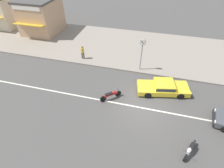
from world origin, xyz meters
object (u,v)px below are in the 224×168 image
at_px(shopfront_corner_warung, 41,16).
at_px(street_clock, 142,48).
at_px(motorcycle_0, 111,95).
at_px(motorcycle_2, 190,149).
at_px(pedestrian_by_shop, 82,51).
at_px(sedan_yellow_2, 163,87).

bearing_deg(shopfront_corner_warung, street_clock, -22.33).
relative_size(motorcycle_0, motorcycle_2, 0.97).
bearing_deg(pedestrian_by_shop, motorcycle_0, -48.52).
relative_size(motorcycle_0, shopfront_corner_warung, 0.27).
xyz_separation_m(motorcycle_2, street_clock, (-4.29, 8.28, 2.16)).
height_order(pedestrian_by_shop, shopfront_corner_warung, shopfront_corner_warung).
height_order(motorcycle_0, shopfront_corner_warung, shopfront_corner_warung).
bearing_deg(shopfront_corner_warung, sedan_yellow_2, -27.17).
height_order(motorcycle_2, pedestrian_by_shop, pedestrian_by_shop).
height_order(sedan_yellow_2, pedestrian_by_shop, pedestrian_by_shop).
bearing_deg(pedestrian_by_shop, street_clock, -4.29).
relative_size(motorcycle_2, pedestrian_by_shop, 1.05).
bearing_deg(street_clock, motorcycle_0, -110.98).
bearing_deg(motorcycle_0, motorcycle_2, -30.08).
height_order(sedan_yellow_2, motorcycle_0, sedan_yellow_2).
xyz_separation_m(motorcycle_2, shopfront_corner_warung, (-18.89, 14.28, 1.97)).
height_order(motorcycle_2, street_clock, street_clock).
relative_size(motorcycle_0, street_clock, 0.47).
bearing_deg(motorcycle_0, street_clock, 69.02).
distance_m(sedan_yellow_2, pedestrian_by_shop, 9.47).
xyz_separation_m(sedan_yellow_2, motorcycle_2, (1.84, -5.53, -0.12)).
xyz_separation_m(sedan_yellow_2, motorcycle_0, (-4.27, -1.99, -0.11)).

